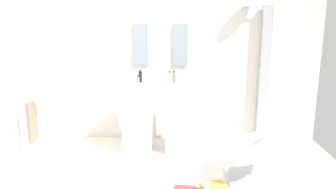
# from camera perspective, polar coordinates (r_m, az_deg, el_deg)

# --- Properties ---
(ground_plane) EXTENTS (4.80, 3.60, 0.04)m
(ground_plane) POSITION_cam_1_polar(r_m,az_deg,el_deg) (3.78, -2.68, -16.38)
(ground_plane) COLOR silver
(rear_partition) EXTENTS (4.80, 0.10, 2.60)m
(rear_partition) POSITION_cam_1_polar(r_m,az_deg,el_deg) (4.97, -1.27, 6.79)
(rear_partition) COLOR silver
(rear_partition) RESTS_ON ground_plane
(pedestal_sink_left) EXTENTS (0.45, 0.45, 1.07)m
(pedestal_sink_left) POSITION_cam_1_polar(r_m,az_deg,el_deg) (4.63, -5.29, -3.73)
(pedestal_sink_left) COLOR white
(pedestal_sink_left) RESTS_ON ground_plane
(pedestal_sink_right) EXTENTS (0.45, 0.45, 1.07)m
(pedestal_sink_right) POSITION_cam_1_polar(r_m,az_deg,el_deg) (4.59, 2.09, -3.82)
(pedestal_sink_right) COLOR white
(pedestal_sink_right) RESTS_ON ground_plane
(vanity_mirror_left) EXTENTS (0.22, 0.03, 0.62)m
(vanity_mirror_left) POSITION_cam_1_polar(r_m,az_deg,el_deg) (4.92, -4.82, 8.78)
(vanity_mirror_left) COLOR #8C9EA8
(vanity_mirror_right) EXTENTS (0.22, 0.03, 0.62)m
(vanity_mirror_right) POSITION_cam_1_polar(r_m,az_deg,el_deg) (4.88, 2.19, 8.78)
(vanity_mirror_right) COLOR #8C9EA8
(shower_column) EXTENTS (0.49, 0.24, 2.05)m
(shower_column) POSITION_cam_1_polar(r_m,az_deg,el_deg) (5.03, 16.50, 3.80)
(shower_column) COLOR #B7BABF
(shower_column) RESTS_ON ground_plane
(lounge_chair) EXTENTS (1.03, 1.02, 0.65)m
(lounge_chair) POSITION_cam_1_polar(r_m,az_deg,el_deg) (3.93, 14.62, -9.66)
(lounge_chair) COLOR #B7BABF
(lounge_chair) RESTS_ON ground_plane
(towel_rack) EXTENTS (0.37, 0.22, 0.95)m
(towel_rack) POSITION_cam_1_polar(r_m,az_deg,el_deg) (4.24, -23.19, -4.63)
(towel_rack) COLOR #B7BABF
(towel_rack) RESTS_ON ground_plane
(area_rug) EXTENTS (1.13, 0.74, 0.01)m
(area_rug) POSITION_cam_1_polar(r_m,az_deg,el_deg) (3.79, 7.42, -15.98)
(area_rug) COLOR white
(area_rug) RESTS_ON ground_plane
(magazine_ochre) EXTENTS (0.32, 0.27, 0.03)m
(magazine_ochre) POSITION_cam_1_polar(r_m,az_deg,el_deg) (3.78, 8.03, -15.74)
(magazine_ochre) COLOR gold
(magazine_ochre) RESTS_ON area_rug
(coffee_mug) EXTENTS (0.07, 0.07, 0.08)m
(coffee_mug) POSITION_cam_1_polar(r_m,az_deg,el_deg) (3.70, 6.63, -15.98)
(coffee_mug) COLOR white
(coffee_mug) RESTS_ON area_rug
(soap_bottle_grey) EXTENTS (0.04, 0.04, 0.14)m
(soap_bottle_grey) POSITION_cam_1_polar(r_m,az_deg,el_deg) (4.37, -5.32, 2.37)
(soap_bottle_grey) COLOR #99999E
(soap_bottle_grey) RESTS_ON pedestal_sink_left
(soap_bottle_green) EXTENTS (0.04, 0.04, 0.18)m
(soap_bottle_green) POSITION_cam_1_polar(r_m,az_deg,el_deg) (4.55, 1.09, 3.06)
(soap_bottle_green) COLOR #59996B
(soap_bottle_green) RESTS_ON pedestal_sink_right
(soap_bottle_black) EXTENTS (0.05, 0.05, 0.18)m
(soap_bottle_black) POSITION_cam_1_polar(r_m,az_deg,el_deg) (4.61, -4.92, 3.15)
(soap_bottle_black) COLOR black
(soap_bottle_black) RESTS_ON pedestal_sink_left
(soap_bottle_white) EXTENTS (0.04, 0.04, 0.18)m
(soap_bottle_white) POSITION_cam_1_polar(r_m,az_deg,el_deg) (4.48, 0.26, 2.92)
(soap_bottle_white) COLOR white
(soap_bottle_white) RESTS_ON pedestal_sink_right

